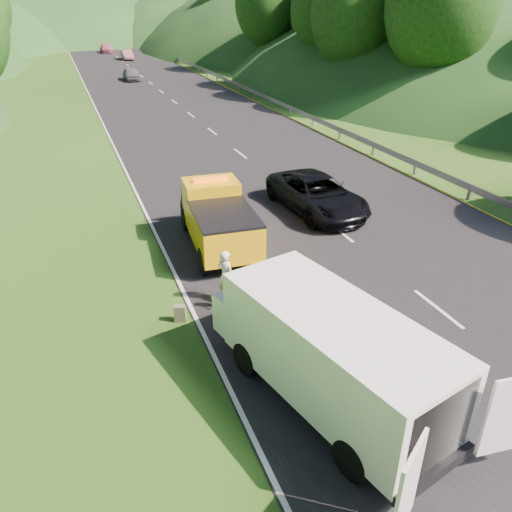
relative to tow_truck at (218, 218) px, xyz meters
name	(u,v)px	position (x,y,z in m)	size (l,w,h in m)	color
ground	(318,295)	(1.88, -4.44, -1.15)	(320.00, 320.00, 0.00)	#38661E
road_surface	(161,92)	(4.88, 35.56, -1.14)	(14.00, 200.00, 0.02)	black
guardrail	(200,73)	(12.18, 48.06, -1.15)	(0.06, 140.00, 1.52)	gray
tree_line_right	(271,63)	(24.88, 55.56, -1.15)	(14.00, 140.00, 14.00)	#2B591A
hills_backdrop	(103,35)	(8.38, 130.26, -1.15)	(201.00, 288.60, 44.00)	#2D5B23
tow_truck	(218,218)	(0.00, 0.00, 0.00)	(2.44, 5.62, 2.36)	black
white_van	(328,350)	(-0.04, -8.54, 0.23)	(4.48, 7.35, 2.44)	black
woman	(227,301)	(-0.89, -3.76, -1.15)	(0.62, 0.45, 1.70)	silver
child	(227,309)	(-1.04, -4.21, -1.15)	(0.48, 0.37, 0.99)	tan
worker	(379,394)	(1.21, -8.90, -1.15)	(1.11, 0.64, 1.71)	black
suitcase	(180,314)	(-2.46, -4.32, -0.89)	(0.32, 0.18, 0.52)	#62644B
spare_tire	(391,467)	(0.29, -10.73, -1.15)	(0.61, 0.61, 0.20)	black
passing_suv	(316,211)	(4.99, 1.79, -1.15)	(2.57, 5.58, 1.55)	black
dist_car_a	(132,81)	(3.27, 44.41, -1.15)	(1.64, 4.07, 1.39)	#525257
dist_car_b	(128,60)	(5.87, 66.73, -1.15)	(1.50, 4.29, 1.41)	#7A5158
dist_car_c	(107,53)	(4.11, 79.25, -1.15)	(1.95, 4.81, 1.40)	#AD5671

